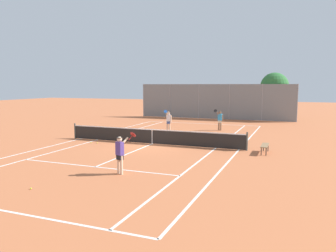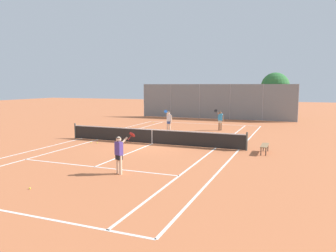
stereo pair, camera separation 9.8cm
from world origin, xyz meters
The scene contains 15 objects.
ground_plane centered at (0.00, 0.00, 0.00)m, with size 120.00×120.00×0.00m, color #BC663D.
court_line_markings centered at (0.00, 0.00, 0.00)m, with size 11.10×23.90×0.01m.
tennis_net centered at (0.00, 0.00, 0.51)m, with size 12.00×0.10×1.07m.
player_near_side centered at (1.68, -7.03, 0.93)m, with size 0.85×0.68×1.77m.
player_far_left centered at (-1.12, 5.73, 0.93)m, with size 0.44×0.89×1.77m.
player_far_right centered at (2.65, 7.82, 0.93)m, with size 0.68×0.73×1.77m.
loose_tennis_ball_0 centered at (-2.03, 4.24, 0.03)m, with size 0.07×0.07×0.07m, color #D1DB33.
loose_tennis_ball_1 centered at (-3.36, -1.16, 0.03)m, with size 0.07×0.07×0.07m, color #D1DB33.
loose_tennis_ball_2 centered at (-3.80, -1.22, 0.03)m, with size 0.07×0.07×0.07m, color #D1DB33.
loose_tennis_ball_3 centered at (-0.30, -10.02, 0.03)m, with size 0.07×0.07×0.07m, color #D1DB33.
loose_tennis_ball_4 centered at (-4.71, 10.68, 0.03)m, with size 0.07×0.07×0.07m, color #D1DB33.
loose_tennis_ball_5 centered at (1.88, 5.35, 0.03)m, with size 0.07×0.07×0.07m, color #D1DB33.
courtside_bench centered at (6.98, -0.38, 0.41)m, with size 0.36×1.50×0.47m.
back_fence centered at (0.00, 16.66, 1.93)m, with size 17.27×0.08×3.87m.
tree_behind_left centered at (6.12, 18.32, 3.50)m, with size 3.00×3.00×5.09m.
Camera 1 is at (8.47, -18.85, 3.73)m, focal length 35.00 mm.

